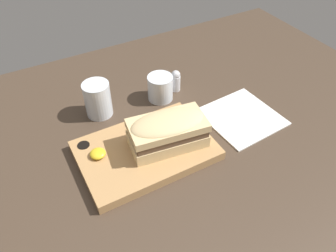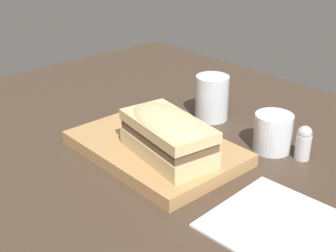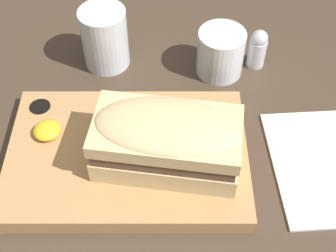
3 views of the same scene
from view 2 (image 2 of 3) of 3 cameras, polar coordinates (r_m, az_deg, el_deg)
The scene contains 8 objects.
dining_table at distance 87.68cm, azimuth 4.83°, elevation -5.42°, with size 146.02×100.29×2.00cm.
serving_board at distance 90.34cm, azimuth -1.54°, elevation -2.70°, with size 32.40×21.92×2.57cm.
sandwich at distance 83.14cm, azimuth -0.00°, elevation -0.88°, with size 19.55×12.07×8.32cm.
mustard_dollop at distance 98.79cm, azimuth -4.45°, elevation 1.09°, with size 3.77×3.77×1.51cm.
water_glass at distance 104.66cm, azimuth 5.36°, elevation 3.12°, with size 7.37×7.37×9.99cm.
wine_glass at distance 93.10cm, azimuth 12.64°, elevation -0.98°, with size 7.43×7.43×7.53cm.
napkin at distance 73.73cm, azimuth 13.40°, elevation -11.65°, with size 20.39×20.37×0.40cm.
salt_shaker at distance 91.28cm, azimuth 16.21°, elevation -1.92°, with size 2.89×2.89×6.80cm.
Camera 2 is at (51.18, -55.41, 45.71)cm, focal length 50.00 mm.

